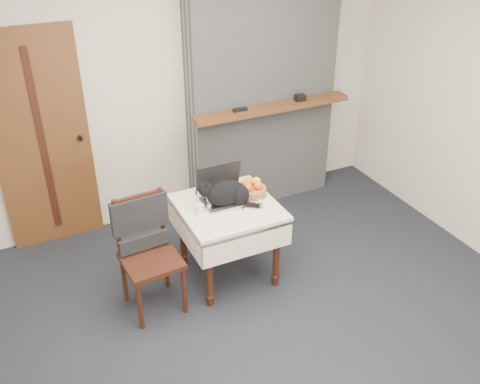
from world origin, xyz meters
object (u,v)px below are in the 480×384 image
object	(u,v)px
pill_bottle	(261,204)
chair	(145,238)
cream_jar	(199,209)
fruit_basket	(252,189)
cat	(227,193)
laptop	(223,191)
side_table	(228,217)
door	(42,142)

from	to	relation	value
pill_bottle	chair	bearing A→B (deg)	172.51
cream_jar	fruit_basket	world-z (taller)	fruit_basket
cat	cream_jar	world-z (taller)	cat
fruit_basket	chair	distance (m)	0.98
laptop	cat	distance (m)	0.11
side_table	cream_jar	bearing A→B (deg)	-178.91
laptop	pill_bottle	size ratio (longest dim) A/B	5.67
laptop	cat	world-z (taller)	laptop
side_table	laptop	xyz separation A→B (m)	(0.01, 0.12, 0.19)
cream_jar	fruit_basket	size ratio (longest dim) A/B	0.31
door	chair	xyz separation A→B (m)	(0.52, -1.24, -0.39)
cat	pill_bottle	distance (m)	0.28
cream_jar	chair	xyz separation A→B (m)	(-0.46, -0.02, -0.13)
cream_jar	door	bearing A→B (deg)	128.85
chair	door	bearing A→B (deg)	108.85
chair	cream_jar	bearing A→B (deg)	-1.31
pill_bottle	laptop	bearing A→B (deg)	129.07
cat	chair	xyz separation A→B (m)	(-0.71, -0.04, -0.19)
chair	pill_bottle	bearing A→B (deg)	-11.41
door	fruit_basket	size ratio (longest dim) A/B	8.19
side_table	cat	size ratio (longest dim) A/B	1.68
door	cat	distance (m)	1.73
pill_bottle	fruit_basket	bearing A→B (deg)	82.85
fruit_basket	cream_jar	bearing A→B (deg)	-171.35
pill_bottle	side_table	bearing A→B (deg)	146.32
pill_bottle	chair	size ratio (longest dim) A/B	0.07
cream_jar	pill_bottle	world-z (taller)	cream_jar
chair	cat	bearing A→B (deg)	-0.61
door	cream_jar	xyz separation A→B (m)	(0.98, -1.22, -0.26)
laptop	pill_bottle	distance (m)	0.34
side_table	cream_jar	distance (m)	0.29
door	fruit_basket	world-z (taller)	door
side_table	chair	size ratio (longest dim) A/B	0.81
door	side_table	bearing A→B (deg)	-44.63
cream_jar	laptop	bearing A→B (deg)	25.03
laptop	cream_jar	distance (m)	0.29
door	laptop	world-z (taller)	door
door	laptop	distance (m)	1.67
cat	fruit_basket	distance (m)	0.26
laptop	pill_bottle	xyz separation A→B (m)	(0.21, -0.26, -0.04)
door	pill_bottle	world-z (taller)	door
cat	chair	bearing A→B (deg)	-160.64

